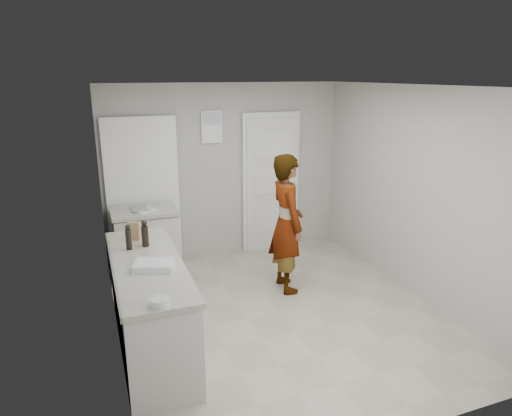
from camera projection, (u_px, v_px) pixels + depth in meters
name	position (u px, v px, depth m)	size (l,w,h in m)	color
ground	(279.00, 312.00, 5.20)	(4.00, 4.00, 0.00)	#A89F8C
room_shell	(215.00, 188.00, 6.60)	(4.00, 4.00, 4.00)	#AFABA5
main_counter	(150.00, 309.00, 4.41)	(0.64, 1.96, 0.93)	silver
side_counter	(147.00, 245.00, 6.05)	(0.84, 0.61, 0.93)	silver
person	(287.00, 223.00, 5.56)	(0.63, 0.41, 1.72)	silver
cake_mix_box	(134.00, 231.00, 4.81)	(0.12, 0.05, 0.19)	olive
spice_jar	(147.00, 241.00, 4.68)	(0.06, 0.06, 0.09)	tan
oil_cruet_a	(145.00, 234.00, 4.62)	(0.07, 0.07, 0.28)	black
oil_cruet_b	(128.00, 238.00, 4.54)	(0.06, 0.06, 0.26)	black
baking_dish	(154.00, 265.00, 4.12)	(0.41, 0.35, 0.06)	silver
egg_bowl	(160.00, 302.00, 3.46)	(0.14, 0.14, 0.05)	silver
papers	(144.00, 210.00, 5.88)	(0.24, 0.31, 0.01)	white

